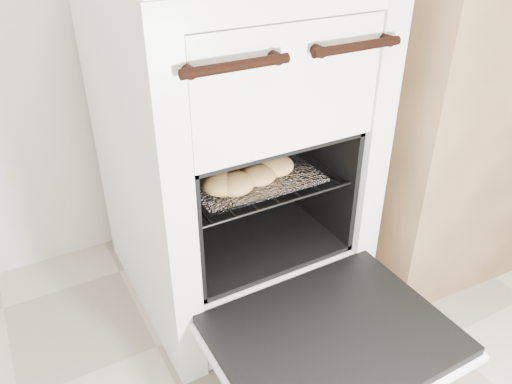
# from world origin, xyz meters

# --- Properties ---
(stove) EXTENTS (0.57, 0.63, 0.87)m
(stove) POSITION_xyz_m (-0.03, 1.18, 0.42)
(stove) COLOR white
(stove) RESTS_ON ground
(oven_door) EXTENTS (0.51, 0.40, 0.04)m
(oven_door) POSITION_xyz_m (-0.03, 0.71, 0.19)
(oven_door) COLOR black
(oven_door) RESTS_ON stove
(oven_rack) EXTENTS (0.41, 0.40, 0.01)m
(oven_rack) POSITION_xyz_m (-0.03, 1.12, 0.40)
(oven_rack) COLOR black
(oven_rack) RESTS_ON stove
(foil_sheet) EXTENTS (0.32, 0.28, 0.01)m
(foil_sheet) POSITION_xyz_m (-0.03, 1.10, 0.41)
(foil_sheet) COLOR white
(foil_sheet) RESTS_ON oven_rack
(baked_rolls) EXTENTS (0.29, 0.25, 0.05)m
(baked_rolls) POSITION_xyz_m (-0.06, 1.06, 0.44)
(baked_rolls) COLOR #DE9E59
(baked_rolls) RESTS_ON foil_sheet
(counter) EXTENTS (0.96, 0.67, 0.92)m
(counter) POSITION_xyz_m (0.78, 1.10, 0.46)
(counter) COLOR brown
(counter) RESTS_ON ground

